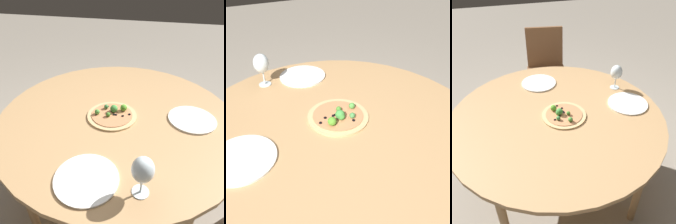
# 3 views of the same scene
# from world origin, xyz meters

# --- Properties ---
(ground_plane) EXTENTS (12.00, 12.00, 0.00)m
(ground_plane) POSITION_xyz_m (0.00, 0.00, 0.00)
(ground_plane) COLOR gray
(dining_table) EXTENTS (1.39, 1.39, 0.73)m
(dining_table) POSITION_xyz_m (0.00, 0.00, 0.68)
(dining_table) COLOR tan
(dining_table) RESTS_ON ground_plane
(pizza) EXTENTS (0.29, 0.29, 0.06)m
(pizza) POSITION_xyz_m (-0.04, 0.02, 0.75)
(pizza) COLOR tan
(pizza) RESTS_ON dining_table
(wine_glass) EXTENTS (0.09, 0.09, 0.18)m
(wine_glass) POSITION_xyz_m (-0.51, -0.20, 0.86)
(wine_glass) COLOR silver
(wine_glass) RESTS_ON dining_table
(plate_near) EXTENTS (0.27, 0.27, 0.01)m
(plate_near) POSITION_xyz_m (-0.50, 0.02, 0.74)
(plate_near) COLOR white
(plate_near) RESTS_ON dining_table
(plate_far) EXTENTS (0.27, 0.27, 0.01)m
(plate_far) POSITION_xyz_m (0.03, -0.42, 0.74)
(plate_far) COLOR white
(plate_far) RESTS_ON dining_table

